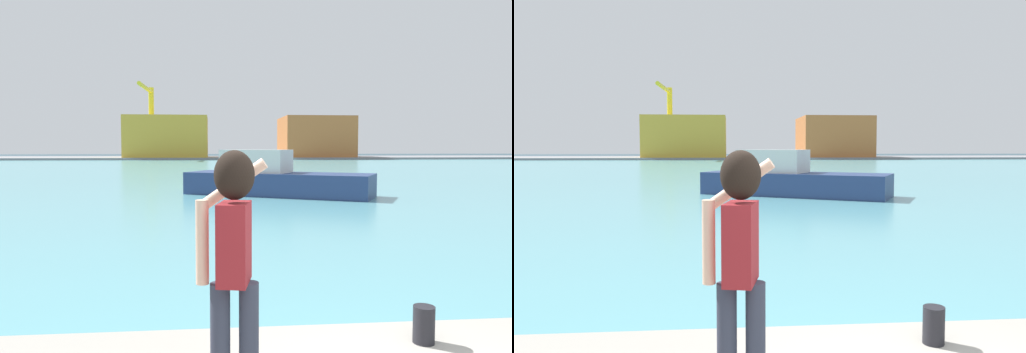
{
  "view_description": "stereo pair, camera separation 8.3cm",
  "coord_description": "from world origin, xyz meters",
  "views": [
    {
      "loc": [
        -1.23,
        -2.47,
        2.25
      ],
      "look_at": [
        -0.45,
        5.86,
        1.73
      ],
      "focal_mm": 32.91,
      "sensor_mm": 36.0,
      "label": 1
    },
    {
      "loc": [
        -1.15,
        -2.48,
        2.25
      ],
      "look_at": [
        -0.45,
        5.86,
        1.73
      ],
      "focal_mm": 32.91,
      "sensor_mm": 36.0,
      "label": 2
    }
  ],
  "objects": [
    {
      "name": "person_photographer",
      "position": [
        -1.09,
        0.72,
        1.56
      ],
      "size": [
        0.53,
        0.57,
        1.74
      ],
      "rotation": [
        0.0,
        0.0,
        1.36
      ],
      "color": "#2D3342",
      "rests_on": "quay_promenade"
    },
    {
      "name": "ground_plane",
      "position": [
        0.0,
        50.0,
        0.0
      ],
      "size": [
        220.0,
        220.0,
        0.0
      ],
      "primitive_type": "plane",
      "color": "#334751"
    },
    {
      "name": "warehouse_left",
      "position": [
        -9.72,
        89.5,
        4.28
      ],
      "size": [
        15.29,
        12.44,
        7.77
      ],
      "primitive_type": "cube",
      "color": "gold",
      "rests_on": "far_shore_dock"
    },
    {
      "name": "port_crane",
      "position": [
        -12.75,
        86.88,
        8.81
      ],
      "size": [
        1.26,
        12.7,
        13.21
      ],
      "color": "yellow",
      "rests_on": "far_shore_dock"
    },
    {
      "name": "boat_moored",
      "position": [
        1.62,
        19.23,
        0.77
      ],
      "size": [
        8.87,
        6.29,
        2.13
      ],
      "rotation": [
        0.0,
        0.0,
        -0.48
      ],
      "color": "navy",
      "rests_on": "harbor_water"
    },
    {
      "name": "warehouse_right",
      "position": [
        19.26,
        89.73,
        4.3
      ],
      "size": [
        13.32,
        13.69,
        7.82
      ],
      "primitive_type": "cube",
      "color": "#B26633",
      "rests_on": "far_shore_dock"
    },
    {
      "name": "harbor_water",
      "position": [
        0.0,
        52.0,
        0.01
      ],
      "size": [
        140.0,
        100.0,
        0.02
      ],
      "primitive_type": "cube",
      "color": "#599EA8",
      "rests_on": "ground_plane"
    },
    {
      "name": "far_shore_dock",
      "position": [
        0.0,
        92.0,
        0.2
      ],
      "size": [
        140.0,
        20.0,
        0.4
      ],
      "primitive_type": "cube",
      "color": "gray",
      "rests_on": "ground_plane"
    },
    {
      "name": "harbor_bollard",
      "position": [
        0.66,
        1.49,
        0.66
      ],
      "size": [
        0.19,
        0.19,
        0.33
      ],
      "primitive_type": "cylinder",
      "color": "black",
      "rests_on": "quay_promenade"
    }
  ]
}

